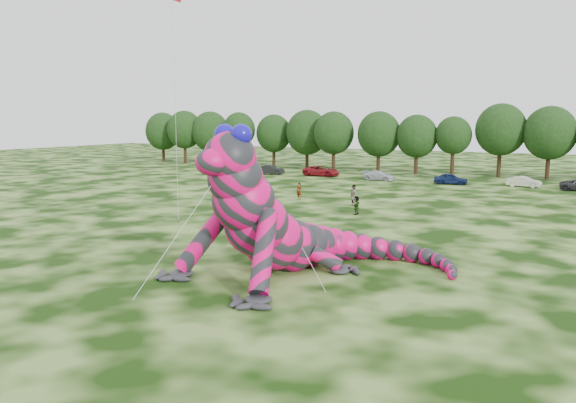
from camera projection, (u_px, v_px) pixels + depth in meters
The scene contains 25 objects.
ground at pixel (233, 263), 32.81m from camera, with size 240.00×240.00×0.00m, color #16330A.
inflatable_gecko at pixel (289, 197), 30.82m from camera, with size 13.70×16.27×8.13m, color #DD0761, non-canonical shape.
flying_kite at pixel (173, 13), 38.66m from camera, with size 4.15×4.77×17.82m.
tree_0 at pixel (163, 137), 108.98m from camera, with size 6.91×6.22×9.51m, color black, non-canonical shape.
tree_1 at pixel (185, 137), 105.09m from camera, with size 6.74×6.07×9.81m, color black, non-canonical shape.
tree_2 at pixel (210, 138), 103.29m from camera, with size 7.04×6.34×9.64m, color black, non-canonical shape.
tree_3 at pixel (239, 139), 98.49m from camera, with size 5.81×5.23×9.44m, color black, non-canonical shape.
tree_4 at pixel (274, 141), 97.20m from camera, with size 6.22×5.60×9.06m, color black, non-canonical shape.
tree_5 at pixel (307, 139), 93.93m from camera, with size 7.16×6.44×9.80m, color black, non-canonical shape.
tree_6 at pixel (334, 141), 89.88m from camera, with size 6.52×5.86×9.49m, color black, non-canonical shape.
tree_7 at pixel (379, 142), 86.58m from camera, with size 6.68×6.01×9.48m, color black, non-canonical shape.
tree_8 at pixel (417, 145), 84.10m from camera, with size 6.14×5.53×8.94m, color black, non-canonical shape.
tree_9 at pixel (453, 146), 82.03m from camera, with size 5.27×4.74×8.68m, color black, non-canonical shape.
tree_10 at pixel (500, 140), 80.09m from camera, with size 7.09×6.38×10.50m, color black, non-canonical shape.
tree_11 at pixel (549, 143), 76.88m from camera, with size 7.01×6.31×10.07m, color black, non-canonical shape.
car_0 at pixel (228, 166), 91.38m from camera, with size 1.63×4.04×1.38m, color silver.
car_1 at pixel (270, 170), 84.33m from camera, with size 1.50×4.29×1.41m, color black.
car_2 at pixel (322, 171), 81.93m from camera, with size 2.52×5.46×1.52m, color maroon.
car_3 at pixel (379, 176), 76.22m from camera, with size 1.86×4.57×1.33m, color silver.
car_4 at pixel (451, 179), 71.74m from camera, with size 1.68×4.18×1.42m, color #12204F.
car_5 at pixel (524, 182), 68.82m from camera, with size 1.39×3.98×1.31m, color beige.
spectator_0 at pixel (299, 191), 58.11m from camera, with size 0.64×0.42×1.76m, color gray.
spectator_4 at pixel (246, 176), 74.89m from camera, with size 0.78×0.50×1.59m, color gray.
spectator_5 at pixel (356, 205), 49.12m from camera, with size 1.53×0.49×1.66m, color gray.
spectator_1 at pixel (354, 194), 56.15m from camera, with size 0.88×0.68×1.81m, color gray.
Camera 1 is at (17.55, -26.86, 8.37)m, focal length 35.00 mm.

